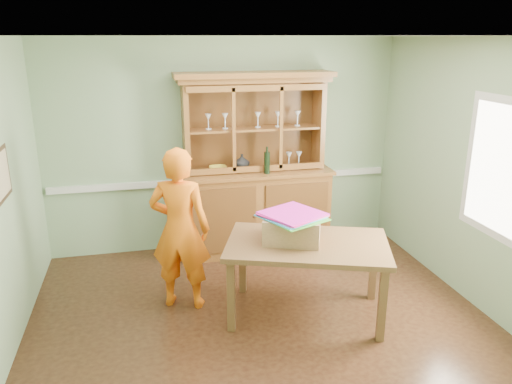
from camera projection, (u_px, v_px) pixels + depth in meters
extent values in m
plane|color=#4B2E18|center=(261.00, 320.00, 4.95)|extent=(4.50, 4.50, 0.00)
plane|color=white|center=(262.00, 36.00, 4.14)|extent=(4.50, 4.50, 0.00)
plane|color=gray|center=(224.00, 146.00, 6.41)|extent=(4.50, 0.00, 4.50)
plane|color=gray|center=(477.00, 176.00, 5.04)|extent=(0.00, 4.00, 4.00)
plane|color=gray|center=(349.00, 297.00, 2.69)|extent=(4.50, 0.00, 4.50)
cube|color=silver|center=(225.00, 180.00, 6.52)|extent=(4.41, 0.05, 0.08)
cube|color=#372716|center=(1.00, 176.00, 4.28)|extent=(0.03, 0.60, 0.46)
cube|color=beige|center=(2.00, 176.00, 4.29)|extent=(0.01, 0.52, 0.38)
cube|color=silver|center=(498.00, 169.00, 4.71)|extent=(0.03, 0.96, 1.36)
cube|color=white|center=(497.00, 169.00, 4.71)|extent=(0.01, 0.80, 1.20)
cube|color=#8F5D26|center=(255.00, 212.00, 6.47)|extent=(1.86, 0.57, 1.03)
cube|color=#8F5D26|center=(256.00, 172.00, 6.30)|extent=(1.92, 0.63, 0.04)
cube|color=brown|center=(251.00, 124.00, 6.38)|extent=(1.76, 0.04, 1.09)
cube|color=#8F5D26|center=(186.00, 129.00, 6.03)|extent=(0.06, 0.39, 1.09)
cube|color=#8F5D26|center=(318.00, 124.00, 6.40)|extent=(0.06, 0.39, 1.09)
cube|color=#8F5D26|center=(254.00, 79.00, 6.05)|extent=(1.86, 0.46, 0.06)
cube|color=#8F5D26|center=(254.00, 74.00, 6.01)|extent=(1.95, 0.50, 0.06)
cube|color=#8F5D26|center=(254.00, 128.00, 6.23)|extent=(1.63, 0.34, 0.03)
imported|color=#B2B2B7|center=(242.00, 162.00, 6.32)|extent=(0.19, 0.19, 0.20)
imported|color=gold|center=(218.00, 169.00, 6.27)|extent=(0.22, 0.22, 0.05)
cylinder|color=black|center=(267.00, 160.00, 6.10)|extent=(0.07, 0.07, 0.33)
cube|color=brown|center=(308.00, 245.00, 4.85)|extent=(1.78, 1.41, 0.05)
cube|color=brown|center=(231.00, 296.00, 4.68)|extent=(0.09, 0.09, 0.73)
cube|color=brown|center=(243.00, 261.00, 5.41)|extent=(0.09, 0.09, 0.73)
cube|color=brown|center=(382.00, 305.00, 4.53)|extent=(0.09, 0.09, 0.73)
cube|color=brown|center=(373.00, 268.00, 5.26)|extent=(0.09, 0.09, 0.73)
cube|color=#A68155|center=(292.00, 228.00, 4.86)|extent=(0.66, 0.60, 0.25)
cube|color=green|center=(292.00, 217.00, 4.78)|extent=(0.67, 0.67, 0.01)
cube|color=#2C9AD3|center=(292.00, 216.00, 4.78)|extent=(0.67, 0.67, 0.01)
cube|color=pink|center=(292.00, 216.00, 4.78)|extent=(0.67, 0.67, 0.01)
cube|color=#CB1F7C|center=(292.00, 215.00, 4.78)|extent=(0.67, 0.67, 0.01)
cube|color=#E222B0|center=(292.00, 214.00, 4.77)|extent=(0.67, 0.67, 0.01)
imported|color=orange|center=(180.00, 229.00, 5.01)|extent=(0.71, 0.59, 1.68)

